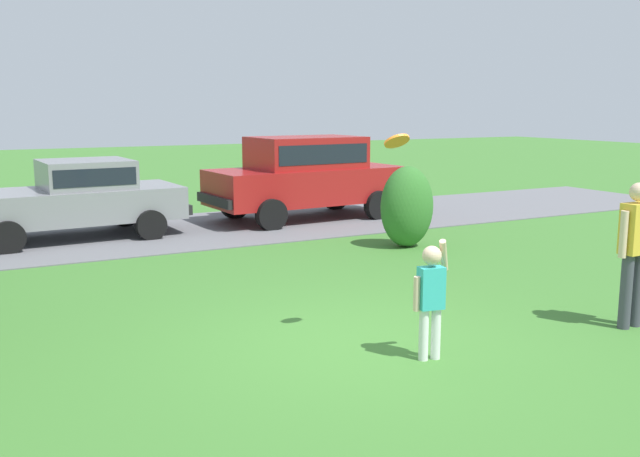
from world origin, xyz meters
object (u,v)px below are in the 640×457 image
object	(u,v)px
parked_sedan	(76,196)
frisbee	(397,141)
parked_suv	(306,173)
adult_onlooker	(635,247)
child_thrower	(431,293)

from	to	relation	value
parked_sedan	frisbee	bearing A→B (deg)	-75.63
parked_suv	adult_onlooker	size ratio (longest dim) A/B	2.76
parked_suv	child_thrower	xyz separation A→B (m)	(-2.99, -8.85, -0.36)
frisbee	parked_suv	bearing A→B (deg)	69.81
adult_onlooker	parked_suv	bearing A→B (deg)	88.63
child_thrower	frisbee	size ratio (longest dim) A/B	4.58
child_thrower	adult_onlooker	world-z (taller)	adult_onlooker
parked_suv	adult_onlooker	xyz separation A→B (m)	(-0.22, -9.08, -0.09)
parked_sedan	adult_onlooker	distance (m)	10.30
child_thrower	adult_onlooker	distance (m)	2.79
parked_sedan	parked_suv	bearing A→B (deg)	0.33
child_thrower	frisbee	xyz separation A→B (m)	(-0.04, 0.62, 1.53)
frisbee	adult_onlooker	bearing A→B (deg)	-16.87
frisbee	parked_sedan	bearing A→B (deg)	104.37
parked_suv	child_thrower	distance (m)	9.35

